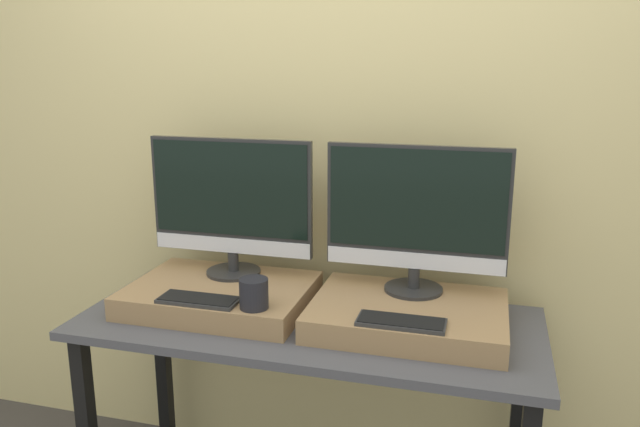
{
  "coord_description": "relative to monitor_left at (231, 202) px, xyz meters",
  "views": [
    {
      "loc": [
        0.56,
        -1.56,
        1.64
      ],
      "look_at": [
        0.0,
        0.48,
        1.11
      ],
      "focal_mm": 35.0,
      "sensor_mm": 36.0,
      "label": 1
    }
  ],
  "objects": [
    {
      "name": "keyboard_left",
      "position": [
        -0.0,
        -0.29,
        -0.27
      ],
      "size": [
        0.27,
        0.11,
        0.01
      ],
      "color": "#2D2D2D",
      "rests_on": "wooden_riser_left"
    },
    {
      "name": "wooden_riser_right",
      "position": [
        0.67,
        -0.12,
        -0.31
      ],
      "size": [
        0.63,
        0.47,
        0.08
      ],
      "color": "#99754C",
      "rests_on": "workbench"
    },
    {
      "name": "monitor_left",
      "position": [
        0.0,
        0.0,
        0.0
      ],
      "size": [
        0.61,
        0.2,
        0.51
      ],
      "color": "#282828",
      "rests_on": "wooden_riser_left"
    },
    {
      "name": "monitor_right",
      "position": [
        0.67,
        0.0,
        0.0
      ],
      "size": [
        0.61,
        0.2,
        0.51
      ],
      "color": "#282828",
      "rests_on": "wooden_riser_right"
    },
    {
      "name": "workbench",
      "position": [
        0.34,
        -0.15,
        -0.45
      ],
      "size": [
        1.56,
        0.64,
        0.78
      ],
      "color": "#47474C",
      "rests_on": "ground_plane"
    },
    {
      "name": "wooden_riser_left",
      "position": [
        -0.0,
        -0.12,
        -0.31
      ],
      "size": [
        0.63,
        0.47,
        0.08
      ],
      "color": "#99754C",
      "rests_on": "workbench"
    },
    {
      "name": "mug",
      "position": [
        0.2,
        -0.29,
        -0.22
      ],
      "size": [
        0.09,
        0.09,
        0.1
      ],
      "color": "black",
      "rests_on": "wooden_riser_left"
    },
    {
      "name": "wall_back",
      "position": [
        0.34,
        0.24,
        0.17
      ],
      "size": [
        8.0,
        0.04,
        2.6
      ],
      "color": "#DBC684",
      "rests_on": "ground_plane"
    },
    {
      "name": "keyboard_right",
      "position": [
        0.67,
        -0.29,
        -0.27
      ],
      "size": [
        0.27,
        0.11,
        0.01
      ],
      "color": "#2D2D2D",
      "rests_on": "wooden_riser_right"
    }
  ]
}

